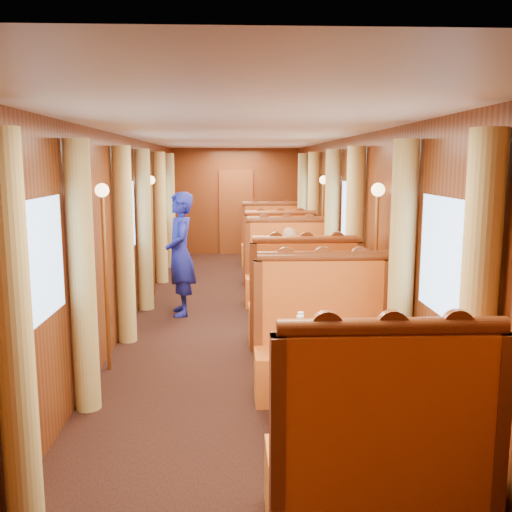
{
  "coord_description": "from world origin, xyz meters",
  "views": [
    {
      "loc": [
        -0.1,
        -7.55,
        2.15
      ],
      "look_at": [
        0.19,
        -0.82,
        1.05
      ],
      "focal_mm": 40.0,
      "sensor_mm": 36.0,
      "label": 1
    }
  ],
  "objects": [
    {
      "name": "tea_tray",
      "position": [
        0.67,
        -3.52,
        0.76
      ],
      "size": [
        0.4,
        0.35,
        0.01
      ],
      "primitive_type": "cube",
      "rotation": [
        0.0,
        0.0,
        0.29
      ],
      "color": "silver",
      "rests_on": "table_near"
    },
    {
      "name": "window_left_far",
      "position": [
        -1.49,
        3.5,
        1.45
      ],
      "size": [
        0.01,
        1.2,
        0.9
      ],
      "primitive_type": null,
      "rotation": [
        1.57,
        0.0,
        1.57
      ],
      "color": "#86ADDE",
      "rests_on": "wall_left"
    },
    {
      "name": "banquette_far_aft",
      "position": [
        0.75,
        4.51,
        0.42
      ],
      "size": [
        1.3,
        0.55,
        1.34
      ],
      "color": "#BB3914",
      "rests_on": "floor"
    },
    {
      "name": "wall_far",
      "position": [
        0.0,
        6.0,
        1.25
      ],
      "size": [
        3.0,
        0.01,
        2.5
      ],
      "primitive_type": null,
      "rotation": [
        1.57,
        0.0,
        0.0
      ],
      "color": "brown",
      "rests_on": "floor"
    },
    {
      "name": "curtain_right_near_b",
      "position": [
        1.38,
        -2.72,
        1.18
      ],
      "size": [
        0.22,
        0.22,
        2.35
      ],
      "primitive_type": "cylinder",
      "color": "tan",
      "rests_on": "floor"
    },
    {
      "name": "fruit_plate",
      "position": [
        1.05,
        -3.64,
        0.77
      ],
      "size": [
        0.24,
        0.24,
        0.05
      ],
      "rotation": [
        0.0,
        0.0,
        0.31
      ],
      "color": "white",
      "rests_on": "table_near"
    },
    {
      "name": "table_mid",
      "position": [
        0.75,
        0.0,
        0.38
      ],
      "size": [
        1.05,
        0.72,
        0.75
      ],
      "primitive_type": "cube",
      "color": "white",
      "rests_on": "floor"
    },
    {
      "name": "teapot_back",
      "position": [
        0.65,
        -3.47,
        0.81
      ],
      "size": [
        0.19,
        0.17,
        0.13
      ],
      "primitive_type": null,
      "rotation": [
        0.0,
        0.0,
        -0.41
      ],
      "color": "silver",
      "rests_on": "tea_tray"
    },
    {
      "name": "banquette_mid_aft",
      "position": [
        0.75,
        1.01,
        0.42
      ],
      "size": [
        1.3,
        0.55,
        1.34
      ],
      "color": "#BB3914",
      "rests_on": "floor"
    },
    {
      "name": "sconce_left_fore",
      "position": [
        -1.4,
        -1.75,
        1.38
      ],
      "size": [
        0.14,
        0.14,
        1.95
      ],
      "color": "#BF8C3F",
      "rests_on": "floor"
    },
    {
      "name": "curtain_left_mid_b",
      "position": [
        -1.38,
        0.78,
        1.18
      ],
      "size": [
        0.22,
        0.22,
        2.35
      ],
      "primitive_type": "cylinder",
      "color": "tan",
      "rests_on": "floor"
    },
    {
      "name": "floor",
      "position": [
        0.0,
        0.0,
        0.0
      ],
      "size": [
        3.0,
        12.0,
        0.01
      ],
      "primitive_type": null,
      "color": "black",
      "rests_on": "ground"
    },
    {
      "name": "teapot_right",
      "position": [
        0.75,
        -3.63,
        0.82
      ],
      "size": [
        0.2,
        0.18,
        0.14
      ],
      "primitive_type": null,
      "rotation": [
        0.0,
        0.0,
        0.37
      ],
      "color": "silver",
      "rests_on": "tea_tray"
    },
    {
      "name": "window_right_mid",
      "position": [
        1.49,
        0.0,
        1.45
      ],
      "size": [
        0.01,
        1.2,
        0.9
      ],
      "primitive_type": null,
      "rotation": [
        1.57,
        0.0,
        -1.57
      ],
      "color": "#86ADDE",
      "rests_on": "wall_right"
    },
    {
      "name": "curtain_right_far_a",
      "position": [
        1.38,
        2.72,
        1.18
      ],
      "size": [
        0.22,
        0.22,
        2.35
      ],
      "primitive_type": "cylinder",
      "color": "tan",
      "rests_on": "floor"
    },
    {
      "name": "curtain_left_near_a",
      "position": [
        -1.38,
        -4.28,
        1.18
      ],
      "size": [
        0.22,
        0.22,
        2.35
      ],
      "primitive_type": "cylinder",
      "color": "tan",
      "rests_on": "floor"
    },
    {
      "name": "curtain_right_near_a",
      "position": [
        1.38,
        -4.28,
        1.18
      ],
      "size": [
        0.22,
        0.22,
        2.35
      ],
      "primitive_type": "cylinder",
      "color": "tan",
      "rests_on": "floor"
    },
    {
      "name": "window_left_near",
      "position": [
        -1.49,
        -3.5,
        1.45
      ],
      "size": [
        0.01,
        1.2,
        0.9
      ],
      "primitive_type": null,
      "rotation": [
        1.57,
        0.0,
        1.57
      ],
      "color": "#86ADDE",
      "rests_on": "wall_left"
    },
    {
      "name": "doorway_far",
      "position": [
        0.0,
        5.97,
        1.0
      ],
      "size": [
        0.8,
        0.04,
        2.0
      ],
      "primitive_type": "cube",
      "color": "brown",
      "rests_on": "floor"
    },
    {
      "name": "passenger",
      "position": [
        0.75,
        0.77,
        0.74
      ],
      "size": [
        0.4,
        0.44,
        0.76
      ],
      "color": "beige",
      "rests_on": "banquette_mid_aft"
    },
    {
      "name": "curtain_left_far_a",
      "position": [
        -1.38,
        2.72,
        1.18
      ],
      "size": [
        0.22,
        0.22,
        2.35
      ],
      "primitive_type": "cylinder",
      "color": "tan",
      "rests_on": "floor"
    },
    {
      "name": "banquette_near_fwd",
      "position": [
        0.75,
        -4.51,
        0.42
      ],
      "size": [
        1.3,
        0.55,
        1.34
      ],
      "color": "#BB3914",
      "rests_on": "floor"
    },
    {
      "name": "table_far",
      "position": [
        0.75,
        3.5,
        0.38
      ],
      "size": [
        1.05,
        0.72,
        0.75
      ],
      "primitive_type": "cube",
      "color": "white",
      "rests_on": "floor"
    },
    {
      "name": "sconce_right_aft",
      "position": [
        1.4,
        1.75,
        1.38
      ],
      "size": [
        0.14,
        0.14,
        1.95
      ],
      "color": "#BF8C3F",
      "rests_on": "floor"
    },
    {
      "name": "rose_vase_mid",
      "position": [
        0.75,
        0.01,
        0.93
      ],
      "size": [
        0.06,
        0.06,
        0.36
      ],
      "rotation": [
        0.0,
        0.0,
        0.19
      ],
      "color": "silver",
      "rests_on": "table_mid"
    },
    {
      "name": "curtain_left_near_b",
      "position": [
        -1.38,
        -2.72,
        1.18
      ],
      "size": [
        0.22,
        0.22,
        2.35
      ],
      "primitive_type": "cylinder",
      "color": "tan",
      "rests_on": "floor"
    },
    {
      "name": "sconce_right_fore",
      "position": [
        1.4,
        -1.75,
        1.38
      ],
      "size": [
        0.14,
        0.14,
        1.95
      ],
      "color": "#BF8C3F",
      "rests_on": "floor"
    },
    {
      "name": "cup_outboard",
      "position": [
        0.43,
        -3.32,
        0.86
      ],
      "size": [
        0.08,
        0.08,
        0.26
      ],
      "rotation": [
        0.0,
        0.0,
        0.37
      ],
      "color": "white",
      "rests_on": "table_near"
    },
    {
      "name": "curtain_right_far_b",
      "position": [
        1.38,
        4.28,
        1.18
      ],
      "size": [
        0.22,
        0.22,
        2.35
      ],
      "primitive_type": "cylinder",
      "color": "tan",
      "rests_on": "floor"
    },
    {
      "name": "cup_inboard",
      "position": [
        0.41,
        -3.42,
        0.86
      ],
      "size": [
        0.08,
        0.08,
        0.26
      ],
      "rotation": [
        0.0,
        0.0,
        -0.1
      ],
      "color": "white",
      "rests_on": "table_near"
    },
    {
      "name": "banquette_mid_fwd",
      "position": [
        0.75,
        -1.01,
        0.42
      ],
      "size": [
        1.3,
        0.55,
        1.34
      ],
      "color": "#BB3914",
      "rests_on": "floor"
    },
    {
      "name": "wall_near",
      "position": [
        0.0,
        -6.0,
        1.25
      ],
      "size": [
        3.0,
        0.01,
        2.5
      ],
      "primitive_type": null,
      "rotation": [
        -1.57,
        0.0,
        0.0
      ],
      "color": "brown",
      "rests_on": "floor"
    },
    {
      "name": "window_left_mid",
      "position": [
        -1.49,
        0.0,
        1.45
      ],
      "size": [
        0.01,
        1.2,
        0.9
      ],
      "primitive_type": null,
      "rotation": [
        1.57,
        0.0,
        1.57
      ],
      "color": "#86ADDE",
      "rests_on": "wall_left"
    },
    {
      "name": "window_right_far",
      "position": [
        1.49,
        3.5,
        1.45
      ],
      "size": [
        0.01,
        1.2,
        0.9
      ],
      "primitive_type": null,
      "rotation": [
        1.57,
        0.0,
        -1.57
      ],
      "color": "#86ADDE",
      "rests_on": "wall_right"
    },
    {
      "name": "ceiling",
      "position": [
        0.0,
        0.0,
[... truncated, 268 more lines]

